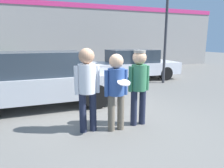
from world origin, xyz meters
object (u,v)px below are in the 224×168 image
Objects in this scene: person_right at (139,81)px; parked_car_near at (42,79)px; person_middle_with_frisbee at (116,86)px; parked_car_far at (133,65)px; person_left at (87,83)px; street_lamp at (171,9)px.

person_right is 0.38× the size of parked_car_near.
person_right is at bearing 10.27° from person_middle_with_frisbee.
person_middle_with_frisbee is at bearing -169.73° from person_right.
person_right is 0.38× the size of parked_car_far.
person_left reaches higher than parked_car_far.
person_right is (0.59, 0.11, 0.05)m from person_middle_with_frisbee.
person_left is 2.38m from parked_car_near.
person_right is 0.32× the size of street_lamp.
street_lamp reaches higher than person_left.
street_lamp reaches higher than person_right.
street_lamp is (5.58, 1.67, 2.51)m from parked_car_near.
person_middle_with_frisbee is at bearing -119.02° from parked_car_far.
person_middle_with_frisbee is 6.13m from parked_car_far.
person_left is at bearing 166.34° from person_middle_with_frisbee.
person_middle_with_frisbee is (0.59, -0.14, -0.09)m from person_left.
parked_car_near is (-2.06, 2.23, -0.23)m from person_right.
person_middle_with_frisbee is 0.31× the size of street_lamp.
person_left reaches higher than person_middle_with_frisbee.
person_middle_with_frisbee reaches higher than parked_car_far.
person_left is 0.61m from person_middle_with_frisbee.
person_right is 3.04m from parked_car_near.
person_left is 1.07× the size of person_middle_with_frisbee.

